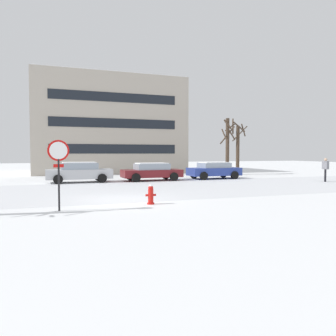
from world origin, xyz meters
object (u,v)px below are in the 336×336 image
object	(u,v)px
fire_hydrant	(151,194)
pedestrian_crossing	(325,168)
parked_car_silver	(79,172)
parked_car_blue	(214,170)
parked_car_maroon	(152,171)
stop_sign	(59,161)

from	to	relation	value
fire_hydrant	pedestrian_crossing	bearing A→B (deg)	21.80
parked_car_silver	pedestrian_crossing	xyz separation A→B (m)	(17.08, -5.30, 0.26)
parked_car_blue	parked_car_maroon	bearing A→B (deg)	-179.31
parked_car_silver	fire_hydrant	bearing A→B (deg)	-79.87
fire_hydrant	pedestrian_crossing	world-z (taller)	pedestrian_crossing
parked_car_blue	pedestrian_crossing	distance (m)	8.26
pedestrian_crossing	stop_sign	bearing A→B (deg)	-160.96
fire_hydrant	parked_car_maroon	xyz separation A→B (m)	(3.30, 11.14, 0.30)
parked_car_silver	parked_car_blue	bearing A→B (deg)	-0.65
parked_car_silver	pedestrian_crossing	size ratio (longest dim) A/B	2.65
stop_sign	parked_car_maroon	bearing A→B (deg)	59.24
parked_car_maroon	pedestrian_crossing	distance (m)	12.82
stop_sign	parked_car_blue	size ratio (longest dim) A/B	0.60
stop_sign	pedestrian_crossing	bearing A→B (deg)	19.04
fire_hydrant	parked_car_silver	bearing A→B (deg)	100.13
parked_car_maroon	parked_car_blue	xyz separation A→B (m)	(5.33, 0.06, 0.01)
stop_sign	parked_car_maroon	distance (m)	13.47
stop_sign	fire_hydrant	distance (m)	3.85
parked_car_maroon	pedestrian_crossing	bearing A→B (deg)	-23.50
parked_car_maroon	parked_car_blue	world-z (taller)	parked_car_blue
pedestrian_crossing	fire_hydrant	bearing A→B (deg)	-158.20
stop_sign	fire_hydrant	bearing A→B (deg)	6.45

